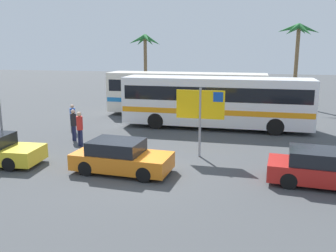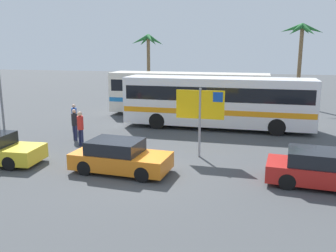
# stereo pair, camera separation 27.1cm
# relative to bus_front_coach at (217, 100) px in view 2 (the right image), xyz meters

# --- Properties ---
(ground) EXTENTS (120.00, 120.00, 0.00)m
(ground) POSITION_rel_bus_front_coach_xyz_m (-2.31, -9.04, -1.78)
(ground) COLOR #424447
(bus_front_coach) EXTENTS (11.55, 2.54, 3.17)m
(bus_front_coach) POSITION_rel_bus_front_coach_xyz_m (0.00, 0.00, 0.00)
(bus_front_coach) COLOR white
(bus_front_coach) RESTS_ON ground
(bus_rear_coach) EXTENTS (11.55, 2.54, 3.17)m
(bus_rear_coach) POSITION_rel_bus_front_coach_xyz_m (-2.61, 3.70, 0.00)
(bus_rear_coach) COLOR silver
(bus_rear_coach) RESTS_ON ground
(ferry_sign) EXTENTS (2.20, 0.11, 3.20)m
(ferry_sign) POSITION_rel_bus_front_coach_xyz_m (0.00, -6.28, 0.54)
(ferry_sign) COLOR gray
(ferry_sign) RESTS_ON ground
(car_red) EXTENTS (4.18, 2.04, 1.32)m
(car_red) POSITION_rel_bus_front_coach_xyz_m (4.91, -8.76, -1.15)
(car_red) COLOR red
(car_red) RESTS_ON ground
(car_orange) EXTENTS (4.04, 1.97, 1.32)m
(car_orange) POSITION_rel_bus_front_coach_xyz_m (-2.82, -9.18, -1.15)
(car_orange) COLOR orange
(car_orange) RESTS_ON ground
(pedestrian_crossing_lot) EXTENTS (0.32, 0.32, 1.72)m
(pedestrian_crossing_lot) POSITION_rel_bus_front_coach_xyz_m (-7.12, -5.00, -0.77)
(pedestrian_crossing_lot) COLOR #1E2347
(pedestrian_crossing_lot) RESTS_ON ground
(pedestrian_near_sign) EXTENTS (0.32, 0.32, 1.80)m
(pedestrian_near_sign) POSITION_rel_bus_front_coach_xyz_m (-6.25, -5.98, -0.71)
(pedestrian_near_sign) COLOR #1E2347
(pedestrian_near_sign) RESTS_ON ground
(pedestrian_by_bus) EXTENTS (0.32, 0.32, 1.67)m
(pedestrian_by_bus) POSITION_rel_bus_front_coach_xyz_m (-8.18, -3.12, -0.80)
(pedestrian_by_bus) COLOR #4C4C51
(pedestrian_by_bus) RESTS_ON ground
(palm_tree_seaside) EXTENTS (3.18, 3.24, 6.26)m
(palm_tree_seaside) POSITION_rel_bus_front_coach_xyz_m (-8.14, 11.66, 3.18)
(palm_tree_seaside) COLOR brown
(palm_tree_seaside) RESTS_ON ground
(palm_tree_inland) EXTENTS (3.58, 3.33, 6.97)m
(palm_tree_inland) POSITION_rel_bus_front_coach_xyz_m (5.64, 10.38, 3.90)
(palm_tree_inland) COLOR brown
(palm_tree_inland) RESTS_ON ground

